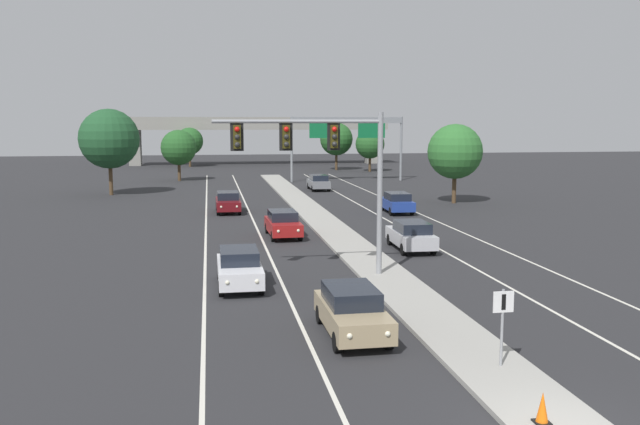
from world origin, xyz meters
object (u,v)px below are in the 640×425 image
at_px(highway_sign_gantry, 347,128).
at_px(tree_far_right_b, 370,144).
at_px(car_oncoming_red, 283,223).
at_px(median_sign_post, 503,316).
at_px(tree_far_left_b, 109,139).
at_px(tree_far_right_a, 336,139).
at_px(car_oncoming_white, 239,267).
at_px(car_receding_silver, 411,235).
at_px(traffic_cone_median_nose, 542,408).
at_px(tree_far_left_a, 189,141).
at_px(car_oncoming_tan, 352,311).
at_px(overhead_signal_mast, 323,156).
at_px(tree_far_right_c, 455,152).
at_px(tree_far_left_c, 179,148).
at_px(car_receding_grey, 319,182).
at_px(car_receding_blue, 397,202).
at_px(car_oncoming_darkred, 228,202).

distance_m(highway_sign_gantry, tree_far_right_b, 16.03).
bearing_deg(car_oncoming_red, median_sign_post, -81.09).
relative_size(car_oncoming_red, tree_far_left_b, 0.55).
height_order(tree_far_left_b, tree_far_right_a, tree_far_left_b).
relative_size(car_oncoming_white, tree_far_left_b, 0.55).
height_order(car_receding_silver, traffic_cone_median_nose, car_receding_silver).
bearing_deg(tree_far_left_a, car_oncoming_tan, -85.01).
relative_size(overhead_signal_mast, tree_far_right_c, 1.10).
bearing_deg(tree_far_left_c, car_receding_grey, -42.73).
height_order(car_receding_blue, traffic_cone_median_nose, car_receding_blue).
bearing_deg(tree_far_left_c, overhead_signal_mast, -80.79).
bearing_deg(car_oncoming_red, traffic_cone_median_nose, -83.58).
bearing_deg(car_receding_grey, tree_far_right_b, 65.12).
relative_size(car_receding_silver, tree_far_right_b, 0.77).
distance_m(car_oncoming_red, tree_far_left_b, 29.63).
distance_m(car_oncoming_red, tree_far_left_c, 41.35).
height_order(car_oncoming_white, car_oncoming_darkred, same).
bearing_deg(car_receding_blue, car_oncoming_white, -121.33).
height_order(car_oncoming_tan, tree_far_right_a, tree_far_right_a).
xyz_separation_m(median_sign_post, tree_far_right_b, (14.21, 74.32, 2.23)).
height_order(highway_sign_gantry, tree_far_left_b, tree_far_left_b).
relative_size(tree_far_right_c, tree_far_left_b, 0.83).
height_order(tree_far_right_b, tree_far_left_c, tree_far_left_c).
relative_size(car_oncoming_red, car_oncoming_darkred, 1.01).
xyz_separation_m(car_oncoming_white, tree_far_right_c, (19.48, 26.46, 3.59)).
height_order(overhead_signal_mast, car_receding_silver, overhead_signal_mast).
bearing_deg(car_receding_silver, overhead_signal_mast, -134.76).
bearing_deg(overhead_signal_mast, car_oncoming_darkred, 98.79).
bearing_deg(car_receding_blue, car_oncoming_darkred, 169.47).
bearing_deg(highway_sign_gantry, tree_far_left_b, -156.76).
bearing_deg(car_oncoming_tan, tree_far_right_c, 64.37).
bearing_deg(tree_far_left_b, car_receding_silver, -57.37).
bearing_deg(highway_sign_gantry, car_receding_silver, -96.96).
distance_m(highway_sign_gantry, tree_far_left_b, 27.38).
xyz_separation_m(car_oncoming_tan, car_oncoming_red, (-0.16, 19.19, 0.00)).
relative_size(car_oncoming_white, tree_far_right_b, 0.77).
bearing_deg(traffic_cone_median_nose, car_oncoming_red, 96.42).
height_order(tree_far_right_c, tree_far_left_a, tree_far_right_c).
xyz_separation_m(car_oncoming_tan, tree_far_left_c, (-7.98, 59.67, 3.09)).
bearing_deg(tree_far_left_a, tree_far_right_c, -65.23).
relative_size(highway_sign_gantry, tree_far_left_b, 1.63).
bearing_deg(car_receding_blue, car_oncoming_tan, -108.65).
distance_m(overhead_signal_mast, highway_sign_gantry, 49.22).
distance_m(traffic_cone_median_nose, highway_sign_gantry, 64.13).
bearing_deg(tree_far_right_a, tree_far_left_b, -133.23).
bearing_deg(car_receding_silver, car_oncoming_tan, -114.31).
xyz_separation_m(car_oncoming_white, car_oncoming_red, (3.18, 11.99, 0.00)).
bearing_deg(overhead_signal_mast, tree_far_right_b, 74.57).
xyz_separation_m(car_oncoming_tan, tree_far_right_a, (13.61, 74.23, 3.61)).
distance_m(overhead_signal_mast, median_sign_post, 12.78).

